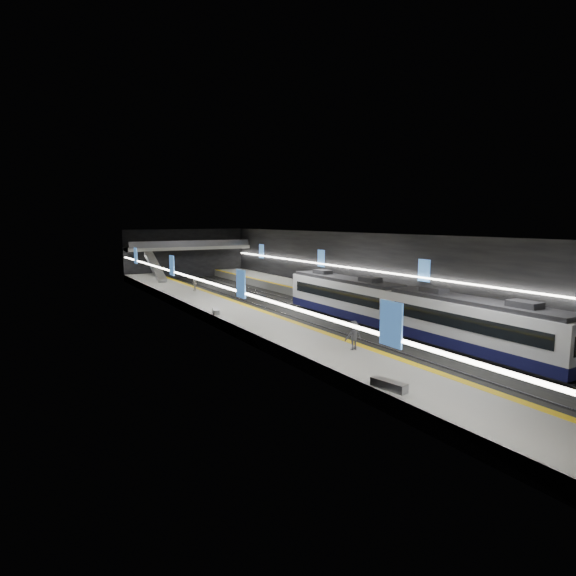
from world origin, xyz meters
TOP-DOWN VIEW (x-y plane):
  - ground at (0.00, 0.00)m, footprint 70.00×70.00m
  - ceiling at (0.00, 0.00)m, footprint 20.00×70.00m
  - wall_left at (-10.00, 0.00)m, footprint 0.04×70.00m
  - wall_right at (10.00, 0.00)m, footprint 0.04×70.00m
  - wall_back at (0.00, 35.00)m, footprint 20.00×0.04m
  - platform_left at (-7.50, 0.00)m, footprint 5.00×70.00m
  - tile_surface_left at (-7.50, 0.00)m, footprint 5.00×70.00m
  - tactile_strip_left at (-5.30, 0.00)m, footprint 0.60×70.00m
  - platform_right at (7.50, 0.00)m, footprint 5.00×70.00m
  - tile_surface_right at (7.50, 0.00)m, footprint 5.00×70.00m
  - tactile_strip_right at (5.30, 0.00)m, footprint 0.60×70.00m
  - rails at (-0.00, 0.00)m, footprint 6.52×70.00m
  - train at (2.50, -12.43)m, footprint 2.69×30.04m
  - ad_posters at (-0.00, 1.00)m, footprint 19.94×53.50m
  - cove_light_left at (-9.80, 0.00)m, footprint 0.25×68.60m
  - cove_light_right at (9.80, 0.00)m, footprint 0.25×68.60m
  - mezzanine_bridge at (0.00, 32.93)m, footprint 20.00×3.00m
  - escalator at (-7.50, 26.00)m, footprint 1.20×7.50m
  - bench_left_near at (-9.50, -24.52)m, footprint 0.91×2.02m
  - bench_left_far at (-9.50, -1.56)m, footprint 1.03×1.95m
  - bench_right_near at (9.50, -17.27)m, footprint 1.04×1.81m
  - bench_right_far at (8.64, 8.84)m, footprint 1.28×1.98m
  - passenger_right_a at (6.07, -5.41)m, footprint 0.66×0.77m
  - passenger_left_a at (-6.27, 13.16)m, footprint 0.48×1.05m
  - passenger_left_b at (-6.38, -17.67)m, footprint 1.29×0.81m

SIDE VIEW (x-z plane):
  - ground at x=0.00m, z-range 0.00..0.00m
  - rails at x=0.00m, z-range 0.00..0.12m
  - platform_left at x=-7.50m, z-range 0.00..1.00m
  - platform_right at x=7.50m, z-range 0.00..1.00m
  - tile_surface_left at x=-7.50m, z-range 1.00..1.02m
  - tile_surface_right at x=7.50m, z-range 1.00..1.02m
  - tactile_strip_left at x=-5.30m, z-range 1.01..1.03m
  - tactile_strip_right at x=5.30m, z-range 1.01..1.03m
  - bench_right_near at x=9.50m, z-range 1.00..1.43m
  - bench_left_far at x=-9.50m, z-range 1.00..1.46m
  - bench_right_far at x=8.64m, z-range 1.00..1.47m
  - bench_left_near at x=-9.50m, z-range 1.00..1.48m
  - passenger_left_a at x=-6.27m, z-range 1.00..2.75m
  - passenger_right_a at x=6.07m, z-range 1.00..2.79m
  - passenger_left_b at x=-6.38m, z-range 1.00..2.91m
  - train at x=2.50m, z-range 0.40..4.00m
  - escalator at x=-7.50m, z-range 0.94..4.86m
  - cove_light_left at x=-9.80m, z-range 3.74..3.86m
  - cove_light_right at x=9.80m, z-range 3.74..3.86m
  - wall_left at x=-10.00m, z-range 0.00..8.00m
  - wall_right at x=10.00m, z-range 0.00..8.00m
  - wall_back at x=0.00m, z-range 0.00..8.00m
  - ad_posters at x=0.00m, z-range 3.40..5.60m
  - mezzanine_bridge at x=0.00m, z-range 4.29..5.79m
  - ceiling at x=0.00m, z-range 7.98..8.02m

